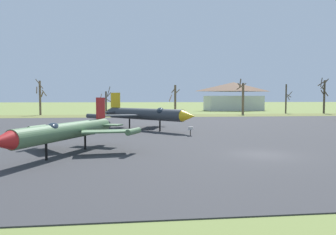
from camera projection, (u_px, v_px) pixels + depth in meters
The scene contains 13 objects.
ground_plane at pixel (263, 155), 23.46m from camera, with size 600.00×600.00×0.00m, color olive.
asphalt_apron at pixel (207, 131), 40.84m from camera, with size 109.09×58.44×0.05m, color #333335.
grass_verge_strip at pixel (172, 116), 75.76m from camera, with size 169.09×12.00×0.06m, color brown.
jet_fighter_front_right at pixel (65, 131), 23.31m from camera, with size 9.21×12.39×4.23m.
jet_fighter_rear_left at pixel (145, 114), 41.56m from camera, with size 13.21×13.52×4.94m.
info_placard_rear_left at pixel (190, 130), 35.20m from camera, with size 0.60×0.37×1.05m.
bare_tree_far_left at pixel (40, 97), 77.45m from camera, with size 2.34×2.27×8.77m.
bare_tree_left_of_center at pixel (107, 101), 78.37m from camera, with size 3.25×3.27×7.05m.
bare_tree_center at pixel (175, 99), 81.33m from camera, with size 2.86×2.52×7.47m.
bare_tree_right_of_center at pixel (243, 96), 82.02m from camera, with size 2.72×2.75×9.18m.
bare_tree_far_right at pixel (286, 98), 87.03m from camera, with size 2.05×2.45×7.94m.
bare_tree_backdrop_extra at pixel (324, 94), 85.65m from camera, with size 2.67×2.60×9.68m.
visitor_building at pixel (233, 97), 107.95m from camera, with size 19.66×10.34×9.48m.
Camera 1 is at (-9.55, -22.30, 4.19)m, focal length 34.32 mm.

